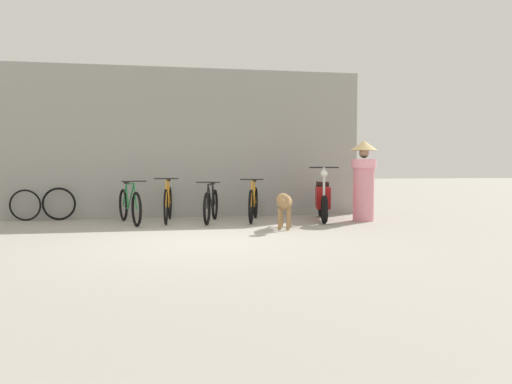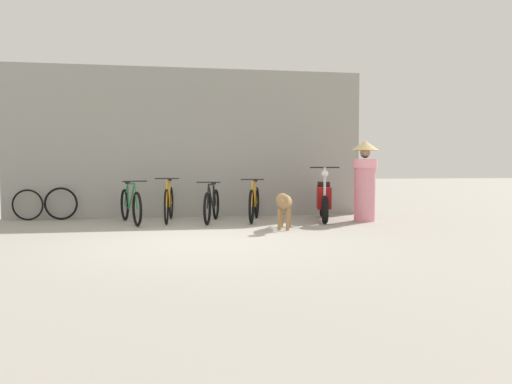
# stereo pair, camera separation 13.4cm
# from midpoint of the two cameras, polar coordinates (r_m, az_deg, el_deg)

# --- Properties ---
(ground_plane) EXTENTS (60.00, 60.00, 0.00)m
(ground_plane) POSITION_cam_midpoint_polar(r_m,az_deg,el_deg) (7.55, -6.88, -5.60)
(ground_plane) COLOR #9E998E
(shop_wall_back) EXTENTS (7.73, 0.20, 3.23)m
(shop_wall_back) POSITION_cam_midpoint_polar(r_m,az_deg,el_deg) (11.05, -8.13, 5.57)
(shop_wall_back) COLOR gray
(shop_wall_back) RESTS_ON ground
(bicycle_0) EXTENTS (0.61, 1.69, 0.85)m
(bicycle_0) POSITION_cam_midpoint_polar(r_m,az_deg,el_deg) (10.00, -14.63, -1.53)
(bicycle_0) COLOR black
(bicycle_0) RESTS_ON ground
(bicycle_1) EXTENTS (0.46, 1.70, 0.89)m
(bicycle_1) POSITION_cam_midpoint_polar(r_m,az_deg,el_deg) (10.13, -10.41, -1.29)
(bicycle_1) COLOR black
(bicycle_1) RESTS_ON ground
(bicycle_2) EXTENTS (0.54, 1.61, 0.82)m
(bicycle_2) POSITION_cam_midpoint_polar(r_m,az_deg,el_deg) (9.96, -5.54, -1.53)
(bicycle_2) COLOR black
(bicycle_2) RESTS_ON ground
(bicycle_3) EXTENTS (0.57, 1.68, 0.87)m
(bicycle_3) POSITION_cam_midpoint_polar(r_m,az_deg,el_deg) (10.15, -0.68, -1.31)
(bicycle_3) COLOR black
(bicycle_3) RESTS_ON ground
(motorcycle) EXTENTS (0.67, 1.79, 1.10)m
(motorcycle) POSITION_cam_midpoint_polar(r_m,az_deg,el_deg) (10.35, 7.26, -0.86)
(motorcycle) COLOR black
(motorcycle) RESTS_ON ground
(stray_dog) EXTENTS (0.51, 1.21, 0.66)m
(stray_dog) POSITION_cam_midpoint_polar(r_m,az_deg,el_deg) (8.84, 2.83, -1.26)
(stray_dog) COLOR #997247
(stray_dog) RESTS_ON ground
(person_in_robes) EXTENTS (0.77, 0.77, 1.63)m
(person_in_robes) POSITION_cam_midpoint_polar(r_m,az_deg,el_deg) (10.34, 11.84, 1.62)
(person_in_robes) COLOR pink
(person_in_robes) RESTS_ON ground
(spare_tire_left) EXTENTS (0.68, 0.07, 0.68)m
(spare_tire_left) POSITION_cam_midpoint_polar(r_m,az_deg,el_deg) (11.03, -21.92, -1.26)
(spare_tire_left) COLOR black
(spare_tire_left) RESTS_ON ground
(spare_tire_right) EXTENTS (0.64, 0.11, 0.64)m
(spare_tire_right) POSITION_cam_midpoint_polar(r_m,az_deg,el_deg) (11.19, -25.19, -1.37)
(spare_tire_right) COLOR black
(spare_tire_right) RESTS_ON ground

